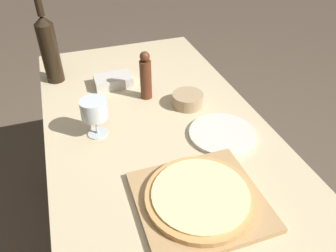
# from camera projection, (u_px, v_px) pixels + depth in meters

# --- Properties ---
(dining_table) EXTENTS (0.78, 1.65, 0.73)m
(dining_table) POSITION_uv_depth(u_px,v_px,m) (164.00, 159.00, 1.18)
(dining_table) COLOR #CCB78E
(dining_table) RESTS_ON ground_plane
(cutting_board) EXTENTS (0.34, 0.32, 0.02)m
(cutting_board) POSITION_uv_depth(u_px,v_px,m) (200.00, 201.00, 0.90)
(cutting_board) COLOR tan
(cutting_board) RESTS_ON dining_table
(pizza) EXTENTS (0.30, 0.30, 0.02)m
(pizza) POSITION_uv_depth(u_px,v_px,m) (200.00, 196.00, 0.89)
(pizza) COLOR tan
(pizza) RESTS_ON cutting_board
(wine_bottle) EXTENTS (0.07, 0.07, 0.35)m
(wine_bottle) POSITION_uv_depth(u_px,v_px,m) (49.00, 49.00, 1.36)
(wine_bottle) COLOR black
(wine_bottle) RESTS_ON dining_table
(pepper_mill) EXTENTS (0.05, 0.05, 0.20)m
(pepper_mill) POSITION_uv_depth(u_px,v_px,m) (146.00, 77.00, 1.29)
(pepper_mill) COLOR #5B2D19
(pepper_mill) RESTS_ON dining_table
(wine_glass) EXTENTS (0.09, 0.09, 0.14)m
(wine_glass) POSITION_uv_depth(u_px,v_px,m) (94.00, 110.00, 1.09)
(wine_glass) COLOR silver
(wine_glass) RESTS_ON dining_table
(small_bowl) EXTENTS (0.12, 0.12, 0.05)m
(small_bowl) POSITION_uv_depth(u_px,v_px,m) (188.00, 100.00, 1.28)
(small_bowl) COLOR tan
(small_bowl) RESTS_ON dining_table
(dinner_plate) EXTENTS (0.23, 0.23, 0.01)m
(dinner_plate) POSITION_uv_depth(u_px,v_px,m) (222.00, 134.00, 1.14)
(dinner_plate) COLOR silver
(dinner_plate) RESTS_ON dining_table
(food_container) EXTENTS (0.16, 0.10, 0.04)m
(food_container) POSITION_uv_depth(u_px,v_px,m) (113.00, 81.00, 1.40)
(food_container) COLOR beige
(food_container) RESTS_ON dining_table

